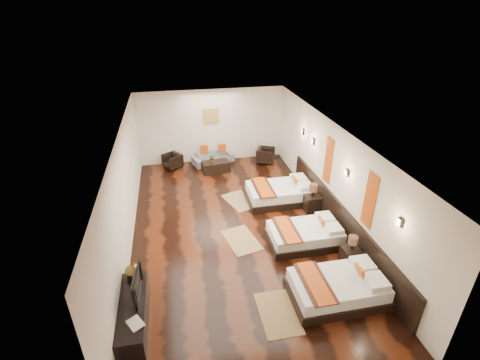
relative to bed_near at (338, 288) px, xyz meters
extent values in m
cube|color=black|center=(-1.70, 2.91, -0.26)|extent=(5.50, 9.50, 0.01)
cube|color=white|center=(-1.70, 2.91, 2.54)|extent=(5.50, 9.50, 0.01)
cube|color=silver|center=(-1.70, 7.66, 1.14)|extent=(5.50, 0.01, 2.80)
cube|color=silver|center=(-4.45, 2.91, 1.14)|extent=(0.01, 9.50, 2.80)
cube|color=silver|center=(1.05, 2.91, 1.14)|extent=(0.01, 9.50, 2.80)
cube|color=black|center=(1.01, 2.11, 0.19)|extent=(0.08, 6.60, 0.90)
cube|color=black|center=(-0.03, 0.00, -0.16)|extent=(1.99, 1.23, 0.21)
cube|color=white|center=(-0.03, 0.00, 0.09)|extent=(1.89, 1.13, 0.28)
cube|color=#BD470D|center=(0.45, 0.00, 0.35)|extent=(0.15, 0.30, 0.31)
cube|color=#38190F|center=(-0.55, 0.00, 0.24)|extent=(0.52, 1.25, 0.02)
cube|color=#BD470D|center=(-0.55, 0.00, 0.26)|extent=(0.36, 1.25, 0.02)
cube|color=black|center=(-0.03, 1.92, -0.16)|extent=(1.88, 1.16, 0.20)
cube|color=white|center=(-0.03, 1.92, 0.07)|extent=(1.79, 1.07, 0.27)
cube|color=#BD470D|center=(0.42, 1.92, 0.31)|extent=(0.14, 0.29, 0.29)
cube|color=#38190F|center=(-0.52, 1.92, 0.22)|extent=(0.49, 1.18, 0.02)
cube|color=#BD470D|center=(-0.52, 1.92, 0.23)|extent=(0.34, 1.18, 0.02)
cube|color=black|center=(-0.03, 4.12, -0.15)|extent=(2.06, 1.28, 0.22)
cube|color=white|center=(-0.03, 4.12, 0.10)|extent=(1.96, 1.18, 0.29)
cube|color=#BD470D|center=(0.47, 4.12, 0.37)|extent=(0.15, 0.31, 0.32)
cube|color=#38190F|center=(-0.57, 4.12, 0.26)|extent=(0.54, 1.30, 0.02)
cube|color=#BD470D|center=(-0.57, 4.12, 0.28)|extent=(0.37, 1.30, 0.02)
cube|color=black|center=(0.75, 0.93, -0.03)|extent=(0.40, 0.40, 0.45)
cylinder|color=black|center=(0.75, 0.93, 0.28)|extent=(0.07, 0.07, 0.18)
cylinder|color=#3F2619|center=(0.75, 0.93, 0.44)|extent=(0.22, 0.22, 0.20)
cube|color=black|center=(0.75, 3.36, -0.01)|extent=(0.45, 0.45, 0.50)
cylinder|color=black|center=(0.75, 3.36, 0.35)|extent=(0.08, 0.08, 0.20)
cylinder|color=#3F2619|center=(0.75, 3.36, 0.53)|extent=(0.24, 0.24, 0.22)
cube|color=olive|center=(-1.37, -0.18, -0.25)|extent=(0.75, 1.20, 0.01)
cube|color=olive|center=(-1.62, 2.34, -0.25)|extent=(1.00, 1.34, 0.01)
cube|color=olive|center=(-1.26, 4.33, -0.25)|extent=(1.10, 1.38, 0.01)
cube|color=black|center=(-4.20, 0.11, 0.02)|extent=(0.50, 1.80, 0.55)
imported|color=black|center=(-4.15, 0.36, 0.54)|extent=(0.18, 0.87, 0.50)
imported|color=black|center=(-4.20, -0.43, 0.31)|extent=(0.37, 0.39, 0.03)
imported|color=brown|center=(-4.20, 0.88, 0.48)|extent=(0.45, 0.45, 0.37)
imported|color=slate|center=(-1.70, 7.36, -0.03)|extent=(1.70, 1.08, 0.46)
imported|color=black|center=(-3.27, 7.23, 0.02)|extent=(0.84, 0.84, 0.56)
imported|color=black|center=(0.30, 7.02, 0.04)|extent=(0.86, 0.85, 0.59)
cube|color=black|center=(-1.70, 6.58, -0.06)|extent=(1.05, 0.62, 0.40)
imported|color=#2F5F1F|center=(-1.83, 6.59, 0.29)|extent=(0.28, 0.25, 0.30)
cube|color=#D86014|center=(1.03, 1.01, 1.44)|extent=(0.04, 0.40, 1.30)
cube|color=#D86014|center=(1.03, 3.21, 1.44)|extent=(0.04, 0.40, 1.30)
cube|color=black|center=(1.01, -0.09, 1.59)|extent=(0.06, 0.12, 0.18)
cube|color=#FFD18C|center=(0.98, -0.09, 1.59)|extent=(0.02, 0.10, 0.14)
cube|color=black|center=(1.01, 2.11, 1.59)|extent=(0.06, 0.12, 0.18)
cube|color=#FFD18C|center=(0.98, 2.11, 1.59)|extent=(0.02, 0.10, 0.14)
cube|color=black|center=(1.01, 4.31, 1.59)|extent=(0.06, 0.12, 0.18)
cube|color=#FFD18C|center=(0.98, 4.31, 1.59)|extent=(0.02, 0.10, 0.14)
cube|color=black|center=(1.01, 5.21, 1.59)|extent=(0.06, 0.12, 0.18)
cube|color=#FFD18C|center=(0.98, 5.21, 1.59)|extent=(0.02, 0.10, 0.14)
cube|color=#AD873F|center=(-1.70, 7.64, 1.54)|extent=(0.60, 0.04, 0.60)
camera|label=1|loc=(-3.11, -4.93, 5.41)|focal=25.95mm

